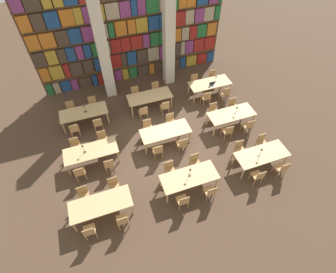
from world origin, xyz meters
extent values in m
plane|color=#4C3828|center=(0.00, 0.00, 0.00)|extent=(40.00, 40.00, 0.00)
cube|color=brown|center=(0.00, 5.60, 2.75)|extent=(10.47, 0.06, 5.50)
cube|color=brown|center=(0.00, 5.60, 0.01)|extent=(10.47, 0.35, 0.03)
cube|color=#236B38|center=(-4.97, 5.56, 0.36)|extent=(0.32, 0.20, 0.66)
cube|color=tan|center=(-4.58, 5.56, 0.36)|extent=(0.34, 0.20, 0.66)
cube|color=navy|center=(-4.08, 5.56, 0.36)|extent=(0.51, 0.20, 0.66)
cube|color=#84387A|center=(-3.61, 5.56, 0.36)|extent=(0.38, 0.20, 0.66)
cube|color=#47382D|center=(-3.00, 5.56, 0.36)|extent=(0.69, 0.20, 0.66)
cube|color=navy|center=(-2.45, 5.56, 0.36)|extent=(0.28, 0.20, 0.66)
cube|color=maroon|center=(-2.12, 5.56, 0.36)|extent=(0.28, 0.20, 0.66)
cube|color=maroon|center=(-1.61, 5.56, 0.36)|extent=(0.60, 0.20, 0.66)
cube|color=#84387A|center=(-1.06, 5.56, 0.36)|extent=(0.38, 0.20, 0.66)
cube|color=#B7932D|center=(-0.64, 5.56, 0.36)|extent=(0.34, 0.20, 0.66)
cube|color=#236B38|center=(-0.17, 5.56, 0.36)|extent=(0.48, 0.20, 0.66)
cube|color=#47382D|center=(0.46, 5.56, 0.36)|extent=(0.67, 0.20, 0.66)
cube|color=orange|center=(1.00, 5.56, 0.36)|extent=(0.30, 0.20, 0.66)
cube|color=#47382D|center=(1.53, 5.56, 0.36)|extent=(0.64, 0.20, 0.66)
cube|color=navy|center=(2.12, 5.56, 0.36)|extent=(0.48, 0.20, 0.66)
cube|color=#47382D|center=(2.62, 5.56, 0.36)|extent=(0.42, 0.20, 0.66)
cube|color=navy|center=(3.04, 5.56, 0.36)|extent=(0.34, 0.20, 0.66)
cube|color=#B7932D|center=(3.62, 5.56, 0.36)|extent=(0.68, 0.20, 0.66)
cube|color=maroon|center=(4.35, 5.56, 0.36)|extent=(0.63, 0.20, 0.66)
cube|color=navy|center=(4.94, 5.56, 0.36)|extent=(0.49, 0.20, 0.66)
cube|color=brown|center=(0.00, 5.60, 0.93)|extent=(10.47, 0.35, 0.03)
cube|color=orange|center=(-4.91, 5.56, 1.35)|extent=(0.46, 0.20, 0.81)
cube|color=#B7932D|center=(-4.30, 5.56, 1.35)|extent=(0.65, 0.20, 0.81)
cube|color=maroon|center=(-3.76, 5.56, 1.35)|extent=(0.29, 0.20, 0.81)
cube|color=#47382D|center=(-3.26, 5.56, 1.35)|extent=(0.64, 0.20, 0.81)
cube|color=#47382D|center=(-2.60, 5.56, 1.35)|extent=(0.53, 0.20, 0.81)
cube|color=navy|center=(-2.13, 5.56, 1.35)|extent=(0.27, 0.20, 0.81)
cube|color=#47382D|center=(-1.67, 5.56, 1.35)|extent=(0.60, 0.20, 0.81)
cube|color=maroon|center=(-1.06, 5.56, 1.35)|extent=(0.58, 0.20, 0.81)
cube|color=#47382D|center=(-0.61, 5.56, 1.35)|extent=(0.27, 0.20, 0.81)
cube|color=navy|center=(-0.15, 5.56, 1.35)|extent=(0.51, 0.20, 0.81)
cube|color=#47382D|center=(0.46, 5.56, 1.35)|extent=(0.59, 0.20, 0.81)
cube|color=tan|center=(1.15, 5.56, 1.35)|extent=(0.65, 0.20, 0.81)
cube|color=#84387A|center=(1.73, 5.56, 1.35)|extent=(0.43, 0.20, 0.81)
cube|color=#236B38|center=(2.24, 5.56, 1.35)|extent=(0.44, 0.20, 0.81)
cube|color=#47382D|center=(2.69, 5.56, 1.35)|extent=(0.30, 0.20, 0.81)
cube|color=tan|center=(3.00, 5.56, 1.35)|extent=(0.25, 0.20, 0.81)
cube|color=#84387A|center=(3.41, 5.56, 1.35)|extent=(0.50, 0.20, 0.81)
cube|color=maroon|center=(4.04, 5.56, 1.35)|extent=(0.66, 0.20, 0.81)
cube|color=maroon|center=(4.76, 5.56, 1.35)|extent=(0.67, 0.20, 0.81)
cube|color=brown|center=(0.00, 5.60, 1.85)|extent=(10.47, 0.35, 0.03)
cube|color=#47382D|center=(-4.85, 5.56, 2.24)|extent=(0.57, 0.20, 0.75)
cube|color=#B7932D|center=(-4.27, 5.56, 2.24)|extent=(0.52, 0.20, 0.75)
cube|color=#47382D|center=(-3.76, 5.56, 2.24)|extent=(0.39, 0.20, 0.75)
cube|color=navy|center=(-3.32, 5.56, 2.24)|extent=(0.43, 0.20, 0.75)
cube|color=#84387A|center=(-2.86, 5.56, 2.24)|extent=(0.34, 0.20, 0.75)
cube|color=navy|center=(-2.46, 5.56, 2.24)|extent=(0.35, 0.20, 0.75)
cube|color=#236B38|center=(-2.09, 5.56, 2.24)|extent=(0.25, 0.20, 0.75)
cube|color=tan|center=(-1.60, 5.56, 2.24)|extent=(0.67, 0.20, 0.75)
cube|color=maroon|center=(-0.94, 5.56, 2.24)|extent=(0.53, 0.20, 0.75)
cube|color=maroon|center=(-0.39, 5.56, 2.24)|extent=(0.51, 0.20, 0.75)
cube|color=maroon|center=(0.22, 5.56, 2.24)|extent=(0.63, 0.20, 0.75)
cube|color=#84387A|center=(0.76, 5.56, 2.24)|extent=(0.37, 0.20, 0.75)
cube|color=#236B38|center=(1.26, 5.56, 2.24)|extent=(0.47, 0.20, 0.75)
cube|color=#236B38|center=(1.72, 5.56, 2.24)|extent=(0.37, 0.20, 0.75)
cube|color=#B7932D|center=(2.10, 5.56, 2.24)|extent=(0.26, 0.20, 0.75)
cube|color=orange|center=(2.55, 5.56, 2.24)|extent=(0.55, 0.20, 0.75)
cube|color=tan|center=(3.11, 5.56, 2.24)|extent=(0.45, 0.20, 0.75)
cube|color=maroon|center=(3.61, 5.56, 2.24)|extent=(0.44, 0.20, 0.75)
cube|color=#236B38|center=(4.14, 5.56, 2.24)|extent=(0.57, 0.20, 0.75)
cube|color=orange|center=(4.77, 5.56, 2.24)|extent=(0.56, 0.20, 0.75)
cube|color=brown|center=(0.00, 5.60, 2.77)|extent=(10.47, 0.35, 0.03)
cube|color=orange|center=(-4.85, 5.56, 3.16)|extent=(0.57, 0.20, 0.76)
cube|color=orange|center=(-4.17, 5.56, 3.16)|extent=(0.69, 0.20, 0.76)
cube|color=#47382D|center=(-3.47, 5.56, 3.16)|extent=(0.57, 0.20, 0.76)
cube|color=navy|center=(-2.86, 5.56, 3.16)|extent=(0.60, 0.20, 0.76)
cube|color=#84387A|center=(-2.18, 5.56, 3.16)|extent=(0.66, 0.20, 0.76)
cube|color=tan|center=(-1.52, 5.56, 3.16)|extent=(0.58, 0.20, 0.76)
cube|color=#236B38|center=(-1.04, 5.56, 3.16)|extent=(0.27, 0.20, 0.76)
cube|color=orange|center=(-0.54, 5.56, 3.16)|extent=(0.59, 0.20, 0.76)
cube|color=orange|center=(0.04, 5.56, 3.16)|extent=(0.40, 0.20, 0.76)
cube|color=#B7932D|center=(0.59, 5.56, 3.16)|extent=(0.62, 0.20, 0.76)
cube|color=navy|center=(1.25, 5.56, 3.16)|extent=(0.58, 0.20, 0.76)
cube|color=navy|center=(1.71, 5.56, 3.16)|extent=(0.30, 0.20, 0.76)
cube|color=#236B38|center=(2.11, 5.56, 3.16)|extent=(0.45, 0.20, 0.76)
cube|color=maroon|center=(2.72, 5.56, 3.16)|extent=(0.67, 0.20, 0.76)
cube|color=tan|center=(3.32, 5.56, 3.16)|extent=(0.49, 0.20, 0.76)
cube|color=#84387A|center=(3.90, 5.56, 3.16)|extent=(0.53, 0.20, 0.76)
cube|color=tan|center=(4.49, 5.56, 3.16)|extent=(0.60, 0.20, 0.76)
cube|color=#236B38|center=(5.02, 5.56, 3.16)|extent=(0.33, 0.20, 0.76)
cube|color=brown|center=(0.00, 5.60, 3.68)|extent=(10.47, 0.35, 0.03)
cube|color=orange|center=(-4.88, 5.56, 4.08)|extent=(0.52, 0.20, 0.77)
cube|color=#47382D|center=(-4.29, 5.56, 4.08)|extent=(0.54, 0.20, 0.77)
cube|color=navy|center=(-3.66, 5.56, 4.08)|extent=(0.61, 0.20, 0.77)
cube|color=orange|center=(-2.98, 5.56, 4.08)|extent=(0.63, 0.20, 0.77)
cube|color=#B7932D|center=(-2.46, 5.56, 4.08)|extent=(0.36, 0.20, 0.77)
cube|color=#84387A|center=(-2.11, 5.56, 4.08)|extent=(0.25, 0.20, 0.77)
cube|color=#236B38|center=(-1.81, 5.56, 4.08)|extent=(0.27, 0.20, 0.77)
cube|color=#B7932D|center=(-1.43, 5.56, 4.08)|extent=(0.40, 0.20, 0.77)
cube|color=tan|center=(-0.84, 5.56, 4.08)|extent=(0.66, 0.20, 0.77)
cube|color=#84387A|center=(-0.19, 5.56, 4.08)|extent=(0.53, 0.20, 0.77)
cube|color=navy|center=(0.26, 5.56, 4.08)|extent=(0.30, 0.20, 0.77)
cube|color=#84387A|center=(0.65, 5.56, 4.08)|extent=(0.41, 0.20, 0.77)
cube|color=#236B38|center=(1.22, 5.56, 4.08)|extent=(0.68, 0.20, 0.77)
cube|color=tan|center=(1.80, 5.56, 4.08)|extent=(0.42, 0.20, 0.77)
cube|color=#236B38|center=(2.33, 5.56, 4.08)|extent=(0.54, 0.20, 0.77)
cube|color=orange|center=(2.86, 5.56, 4.08)|extent=(0.43, 0.20, 0.77)
cube|color=#84387A|center=(-4.88, 5.56, 4.96)|extent=(0.50, 0.20, 0.70)
cube|color=#47382D|center=(-4.25, 5.56, 4.96)|extent=(0.67, 0.20, 0.70)
cube|color=#B7932D|center=(-3.64, 5.56, 4.96)|extent=(0.39, 0.20, 0.70)
cube|color=silver|center=(-1.74, 4.50, 3.00)|extent=(0.54, 0.54, 6.00)
cube|color=silver|center=(1.74, 4.50, 3.00)|extent=(0.54, 0.54, 6.00)
cube|color=tan|center=(-3.49, -2.59, 0.75)|extent=(2.31, 0.95, 0.04)
cylinder|color=tan|center=(-4.56, -2.99, 0.37)|extent=(0.07, 0.07, 0.73)
cylinder|color=tan|center=(-2.41, -2.99, 0.37)|extent=(0.07, 0.07, 0.73)
cylinder|color=tan|center=(-4.56, -2.19, 0.37)|extent=(0.07, 0.07, 0.73)
cylinder|color=tan|center=(-2.41, -2.19, 0.37)|extent=(0.07, 0.07, 0.73)
cylinder|color=tan|center=(-4.24, -3.12, 0.22)|extent=(0.04, 0.04, 0.43)
cylinder|color=tan|center=(-3.88, -3.12, 0.22)|extent=(0.04, 0.04, 0.43)
cylinder|color=tan|center=(-4.24, -3.46, 0.22)|extent=(0.04, 0.04, 0.43)
cylinder|color=tan|center=(-3.88, -3.46, 0.22)|extent=(0.04, 0.04, 0.43)
cube|color=tan|center=(-4.06, -3.29, 0.45)|extent=(0.42, 0.40, 0.04)
cube|color=tan|center=(-4.06, -3.47, 0.68)|extent=(0.40, 0.03, 0.42)
cylinder|color=tan|center=(-3.88, -2.06, 0.22)|extent=(0.04, 0.04, 0.43)
cylinder|color=tan|center=(-4.24, -2.06, 0.22)|extent=(0.04, 0.04, 0.43)
cylinder|color=tan|center=(-3.88, -1.72, 0.22)|extent=(0.04, 0.04, 0.43)
cylinder|color=tan|center=(-4.24, -1.72, 0.22)|extent=(0.04, 0.04, 0.43)
cube|color=tan|center=(-4.06, -1.89, 0.45)|extent=(0.42, 0.40, 0.04)
cube|color=tan|center=(-4.06, -1.71, 0.68)|extent=(0.40, 0.03, 0.42)
cylinder|color=tan|center=(-3.04, -3.12, 0.22)|extent=(0.04, 0.04, 0.43)
cylinder|color=tan|center=(-2.68, -3.12, 0.22)|extent=(0.04, 0.04, 0.43)
cylinder|color=tan|center=(-3.04, -3.46, 0.22)|extent=(0.04, 0.04, 0.43)
cylinder|color=tan|center=(-2.68, -3.46, 0.22)|extent=(0.04, 0.04, 0.43)
cube|color=tan|center=(-2.86, -3.29, 0.45)|extent=(0.42, 0.40, 0.04)
cube|color=tan|center=(-2.86, -3.47, 0.68)|extent=(0.40, 0.03, 0.42)
cylinder|color=tan|center=(-2.68, -2.06, 0.22)|extent=(0.04, 0.04, 0.43)
cylinder|color=tan|center=(-3.04, -2.06, 0.22)|extent=(0.04, 0.04, 0.43)
cylinder|color=tan|center=(-2.68, -1.72, 0.22)|extent=(0.04, 0.04, 0.43)
cylinder|color=tan|center=(-3.04, -1.72, 0.22)|extent=(0.04, 0.04, 0.43)
cube|color=tan|center=(-2.86, -1.89, 0.45)|extent=(0.42, 0.40, 0.04)
cube|color=tan|center=(-2.86, -1.71, 0.68)|extent=(0.40, 0.03, 0.42)
cube|color=tan|center=(0.07, -2.61, 0.75)|extent=(2.31, 0.95, 0.04)
cylinder|color=tan|center=(-1.00, -3.01, 0.37)|extent=(0.07, 0.07, 0.73)
cylinder|color=tan|center=(1.14, -3.01, 0.37)|extent=(0.07, 0.07, 0.73)
cylinder|color=tan|center=(-1.00, -2.21, 0.37)|extent=(0.07, 0.07, 0.73)
cylinder|color=tan|center=(1.14, -2.21, 0.37)|extent=(0.07, 0.07, 0.73)
cylinder|color=tan|center=(-0.68, -3.14, 0.22)|extent=(0.04, 0.04, 0.43)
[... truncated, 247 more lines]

